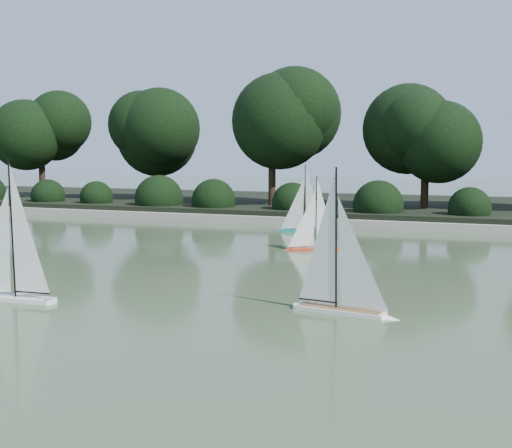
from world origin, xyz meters
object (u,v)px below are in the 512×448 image
object	(u,v)px
sailboat_orange	(309,238)
sailboat_teal	(299,221)
sailboat_white_a	(4,277)
sailboat_white_b	(348,290)

from	to	relation	value
sailboat_orange	sailboat_teal	distance (m)	2.64
sailboat_orange	sailboat_teal	bearing A→B (deg)	111.39
sailboat_white_a	sailboat_teal	size ratio (longest dim) A/B	1.11
sailboat_white_a	sailboat_orange	size ratio (longest dim) A/B	1.25
sailboat_white_b	sailboat_orange	bearing A→B (deg)	111.87
sailboat_orange	sailboat_teal	xyz separation A→B (m)	(-0.96, 2.46, 0.03)
sailboat_white_b	sailboat_white_a	bearing A→B (deg)	-168.10
sailboat_teal	sailboat_white_b	bearing A→B (deg)	-68.31
sailboat_white_a	sailboat_orange	bearing A→B (deg)	67.22
sailboat_orange	sailboat_white_a	bearing A→B (deg)	-112.78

